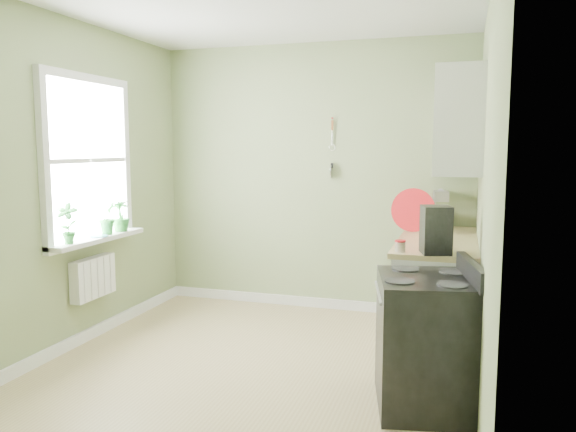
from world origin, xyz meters
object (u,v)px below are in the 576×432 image
(kettle, at_px, (416,216))
(stove, at_px, (426,341))
(stand_mixer, at_px, (440,210))
(coffee_maker, at_px, (435,231))

(kettle, bearing_deg, stove, -83.20)
(stove, bearing_deg, stand_mixer, 90.30)
(stove, height_order, coffee_maker, coffee_maker)
(stand_mixer, height_order, kettle, stand_mixer)
(stand_mixer, xyz_separation_m, kettle, (-0.22, -0.02, -0.07))
(coffee_maker, bearing_deg, stand_mixer, 91.03)
(stand_mixer, xyz_separation_m, coffee_maker, (0.03, -1.43, -0.00))
(stand_mixer, relative_size, coffee_maker, 1.12)
(stove, relative_size, kettle, 5.20)
(kettle, bearing_deg, coffee_maker, -80.22)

